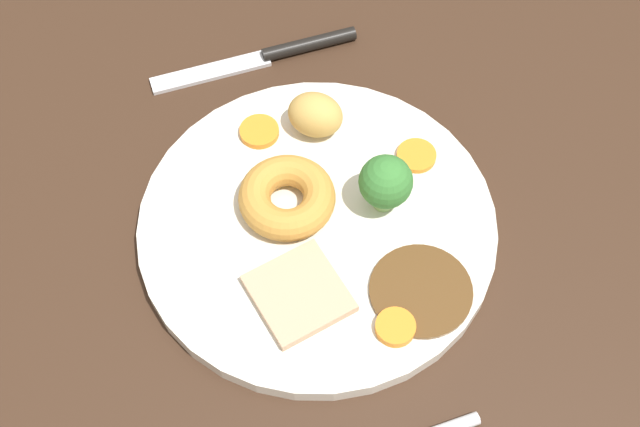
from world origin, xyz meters
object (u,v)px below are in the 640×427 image
carrot_coin_side (395,327)px  dinner_plate (320,225)px  yorkshire_pudding (287,197)px  knife (273,54)px  meat_slice_main (299,293)px  broccoli_floret (386,183)px  carrot_coin_back (418,160)px  roast_potato_left (315,115)px  carrot_coin_front (259,132)px

carrot_coin_side → dinner_plate: bearing=14.5°
yorkshire_pudding → knife: yorkshire_pudding is taller
meat_slice_main → broccoli_floret: (5.78, -8.31, 2.51)cm
dinner_plate → yorkshire_pudding: 3.41cm
carrot_coin_side → knife: (28.06, 1.68, -1.29)cm
meat_slice_main → yorkshire_pudding: yorkshire_pudding is taller
carrot_coin_side → carrot_coin_back: bearing=-25.8°
roast_potato_left → carrot_coin_front: roast_potato_left is taller
carrot_coin_side → knife: 28.14cm
meat_slice_main → knife: bearing=-9.9°
carrot_coin_front → broccoli_floret: bearing=-140.5°
carrot_coin_front → roast_potato_left: bearing=-98.8°
yorkshire_pudding → carrot_coin_front: bearing=3.1°
carrot_coin_back → knife: carrot_coin_back is taller
yorkshire_pudding → meat_slice_main: bearing=171.2°
dinner_plate → knife: bearing=-2.9°
yorkshire_pudding → dinner_plate: bearing=-133.4°
yorkshire_pudding → roast_potato_left: size_ratio=1.65×
carrot_coin_front → carrot_coin_back: (-6.13, -11.41, -0.04)cm
roast_potato_left → knife: 9.92cm
dinner_plate → broccoli_floret: broccoli_floret is taller
carrot_coin_front → carrot_coin_side: (-19.28, -5.04, 0.06)cm
roast_potato_left → carrot_coin_side: bearing=-178.4°
roast_potato_left → broccoli_floret: broccoli_floret is taller
yorkshire_pudding → roast_potato_left: 7.79cm
dinner_plate → meat_slice_main: 6.62cm
dinner_plate → meat_slice_main: (-5.68, 3.22, 1.10)cm
carrot_coin_back → meat_slice_main: bearing=125.8°
broccoli_floret → knife: bearing=13.1°
roast_potato_left → carrot_coin_front: (0.70, 4.51, -1.46)cm
meat_slice_main → carrot_coin_side: 7.28cm
dinner_plate → carrot_coin_front: 9.59cm
carrot_coin_back → carrot_coin_side: carrot_coin_side is taller
dinner_plate → carrot_coin_front: (9.23, 2.44, 0.99)cm
dinner_plate → yorkshire_pudding: size_ratio=3.70×
yorkshire_pudding → carrot_coin_front: (7.30, 0.40, -0.95)cm
carrot_coin_back → carrot_coin_side: size_ratio=1.10×
meat_slice_main → dinner_plate: bearing=-29.5°
dinner_plate → knife: 18.03cm
carrot_coin_side → knife: size_ratio=0.15×
roast_potato_left → broccoli_floret: bearing=-160.3°
meat_slice_main → carrot_coin_back: (8.78, -12.18, -0.15)cm
carrot_coin_side → carrot_coin_front: bearing=14.7°
knife → meat_slice_main: bearing=77.7°
carrot_coin_front → knife: carrot_coin_front is taller
meat_slice_main → carrot_coin_side: size_ratio=2.22×
yorkshire_pudding → knife: 16.49cm
carrot_coin_front → carrot_coin_back: 12.95cm
carrot_coin_back → knife: (14.91, 8.05, -1.19)cm
dinner_plate → carrot_coin_front: carrot_coin_front is taller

